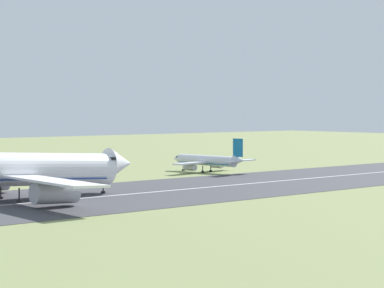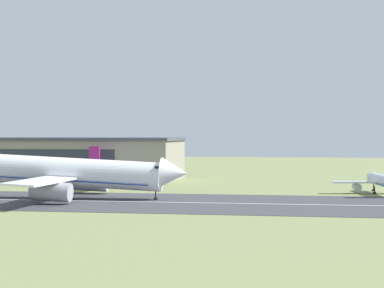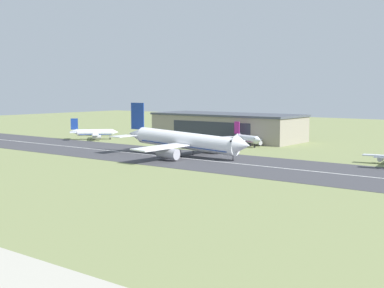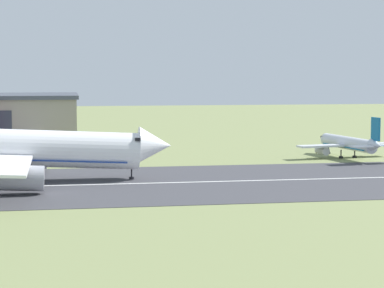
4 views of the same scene
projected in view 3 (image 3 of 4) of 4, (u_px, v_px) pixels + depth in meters
The scene contains 7 objects.
ground_plane at pixel (91, 195), 121.07m from camera, with size 681.08×681.08×0.00m, color #7A8451.
runway_strip at pixel (241, 164), 170.74m from camera, with size 441.08×41.12×0.06m, color #3D3D42.
runway_centreline at pixel (241, 164), 170.74m from camera, with size 396.97×0.70×0.01m, color silver.
hangar_building at pixel (227, 127), 252.17m from camera, with size 71.87×28.55×12.39m.
airplane_landing at pixel (185, 141), 190.01m from camera, with size 54.82×52.50×18.71m.
airplane_parked_west at pixel (94, 133), 252.82m from camera, with size 20.91×21.59×10.12m.
airplane_parked_centre at pixel (247, 139), 222.81m from camera, with size 19.64×18.63×10.10m.
Camera 3 is at (91.14, -17.10, 24.01)m, focal length 50.00 mm.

